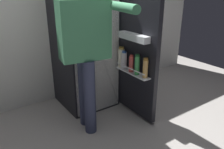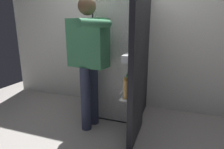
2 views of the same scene
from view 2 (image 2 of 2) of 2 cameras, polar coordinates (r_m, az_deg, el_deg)
The scene contains 4 objects.
ground_plane at distance 2.40m, azimuth -0.96°, elevation -16.85°, with size 5.37×5.37×0.00m, color gray.
kitchen_wall at distance 2.96m, azimuth 5.50°, elevation 13.58°, with size 4.40×0.10×2.42m, color silver.
refrigerator at distance 2.58m, azimuth 3.56°, elevation 5.44°, with size 0.68×1.24×1.70m.
person at distance 2.22m, azimuth -7.04°, elevation 6.46°, with size 0.55×0.81×1.57m.
Camera 2 is at (0.72, -1.93, 1.25)m, focal length 29.88 mm.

